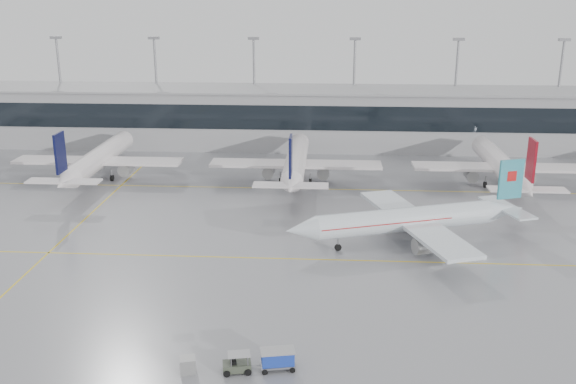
# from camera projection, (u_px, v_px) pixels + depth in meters

# --- Properties ---
(ground) EXTENTS (320.00, 320.00, 0.00)m
(ground) POSITION_uv_depth(u_px,v_px,m) (282.00, 259.00, 80.27)
(ground) COLOR gray
(ground) RESTS_ON ground
(taxi_line_main) EXTENTS (120.00, 0.25, 0.01)m
(taxi_line_main) POSITION_uv_depth(u_px,v_px,m) (282.00, 258.00, 80.27)
(taxi_line_main) COLOR gold
(taxi_line_main) RESTS_ON ground
(taxi_line_north) EXTENTS (120.00, 0.25, 0.01)m
(taxi_line_north) POSITION_uv_depth(u_px,v_px,m) (295.00, 189.00, 108.85)
(taxi_line_north) COLOR gold
(taxi_line_north) RESTS_ON ground
(taxi_line_cross) EXTENTS (0.25, 60.00, 0.01)m
(taxi_line_cross) POSITION_uv_depth(u_px,v_px,m) (90.00, 214.00, 96.34)
(taxi_line_cross) COLOR gold
(taxi_line_cross) RESTS_ON ground
(terminal) EXTENTS (180.00, 15.00, 12.00)m
(terminal) POSITION_uv_depth(u_px,v_px,m) (302.00, 118.00, 137.54)
(terminal) COLOR gray
(terminal) RESTS_ON ground
(terminal_glass) EXTENTS (180.00, 0.20, 5.00)m
(terminal_glass) POSITION_uv_depth(u_px,v_px,m) (301.00, 118.00, 129.90)
(terminal_glass) COLOR black
(terminal_glass) RESTS_ON ground
(terminal_roof) EXTENTS (182.00, 16.00, 0.40)m
(terminal_roof) POSITION_uv_depth(u_px,v_px,m) (303.00, 89.00, 135.69)
(terminal_roof) COLOR gray
(terminal_roof) RESTS_ON ground
(light_masts) EXTENTS (156.40, 1.00, 22.60)m
(light_masts) POSITION_uv_depth(u_px,v_px,m) (304.00, 80.00, 141.07)
(light_masts) COLOR gray
(light_masts) RESTS_ON ground
(air_canada_jet) EXTENTS (33.19, 26.62, 10.45)m
(air_canada_jet) POSITION_uv_depth(u_px,v_px,m) (414.00, 219.00, 84.40)
(air_canada_jet) COLOR silver
(air_canada_jet) RESTS_ON ground
(parked_jet_b) EXTENTS (29.64, 36.96, 11.72)m
(parked_jet_b) POSITION_uv_depth(u_px,v_px,m) (98.00, 159.00, 113.34)
(parked_jet_b) COLOR silver
(parked_jet_b) RESTS_ON ground
(parked_jet_c) EXTENTS (29.64, 36.96, 11.72)m
(parked_jet_c) POSITION_uv_depth(u_px,v_px,m) (296.00, 162.00, 111.26)
(parked_jet_c) COLOR silver
(parked_jet_c) RESTS_ON ground
(parked_jet_d) EXTENTS (29.64, 36.96, 11.72)m
(parked_jet_d) POSITION_uv_depth(u_px,v_px,m) (501.00, 165.00, 109.17)
(parked_jet_d) COLOR silver
(parked_jet_d) RESTS_ON ground
(baggage_tug) EXTENTS (3.79, 1.99, 1.80)m
(baggage_tug) POSITION_uv_depth(u_px,v_px,m) (237.00, 366.00, 56.14)
(baggage_tug) COLOR #3A4134
(baggage_tug) RESTS_ON ground
(baggage_cart) EXTENTS (3.29, 2.23, 1.87)m
(baggage_cart) POSITION_uv_depth(u_px,v_px,m) (278.00, 358.00, 56.45)
(baggage_cart) COLOR gray
(baggage_cart) RESTS_ON ground
(gse_unit) EXTENTS (1.67, 1.60, 1.39)m
(gse_unit) POSITION_uv_depth(u_px,v_px,m) (188.00, 365.00, 56.13)
(gse_unit) COLOR gray
(gse_unit) RESTS_ON ground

